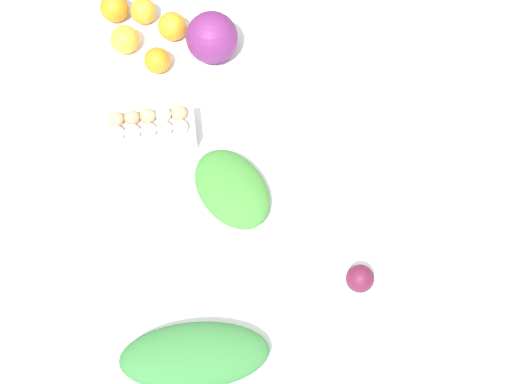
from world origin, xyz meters
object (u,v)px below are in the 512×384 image
Objects in this scene: orange_1 at (157,60)px; greens_bunch_kale at (194,355)px; cabbage_purple at (212,38)px; orange_3 at (125,40)px; orange_0 at (114,8)px; greens_bunch_dandelion at (232,189)px; orange_2 at (143,11)px; orange_4 at (172,26)px; beet_root at (360,278)px; egg_carton at (150,129)px.

greens_bunch_kale is at bearing 5.04° from orange_1.
orange_3 is (-0.04, -0.24, -0.03)m from cabbage_purple.
orange_0 reaches higher than orange_3.
orange_2 reaches higher than greens_bunch_dandelion.
orange_4 is at bearing 105.69° from orange_3.
beet_root is 0.93m from orange_3.
beet_root is (0.71, 0.31, -0.04)m from cabbage_purple.
orange_1 is at bearing 11.75° from orange_2.
orange_4 reaches higher than beet_root.
egg_carton is (0.27, -0.17, -0.03)m from cabbage_purple.
orange_1 is at bearing -174.96° from greens_bunch_kale.
greens_bunch_dandelion is 3.25× the size of orange_2.
egg_carton is 0.41m from orange_2.
greens_bunch_dandelion is 0.63m from orange_2.
orange_4 reaches higher than orange_2.
orange_0 is (-0.87, -0.58, 0.01)m from beet_root.
cabbage_purple is 1.97× the size of orange_1.
orange_3 is (0.12, 0.03, -0.00)m from orange_0.
orange_3 is at bearing -151.37° from greens_bunch_dandelion.
greens_bunch_dandelion is 0.55m from orange_4.
cabbage_purple is 1.79× the size of orange_3.
beet_root is at bearing 34.28° from orange_1.
cabbage_purple is 0.87m from greens_bunch_kale.
orange_3 is (-0.75, -0.55, 0.01)m from beet_root.
cabbage_purple is 0.60× the size of egg_carton.
orange_3 is (-0.08, -0.09, 0.00)m from orange_1.
cabbage_purple is at bearing -156.75° from beet_root.
orange_1 is (0.04, -0.15, -0.04)m from cabbage_purple.
orange_0 and orange_4 have the same top height.
orange_4 is (-0.35, 0.06, -0.00)m from egg_carton.
greens_bunch_dandelion is 3.68× the size of beet_root.
greens_bunch_dandelion is 0.74× the size of greens_bunch_kale.
orange_2 is (-0.60, -0.22, 0.01)m from greens_bunch_dandelion.
greens_bunch_dandelion is (0.18, 0.20, -0.01)m from egg_carton.
orange_4 reaches higher than orange_3.
orange_3 reaches higher than orange_2.
egg_carton is 0.99× the size of greens_bunch_dandelion.
cabbage_purple is at bearing 55.04° from orange_4.
orange_2 is 0.93× the size of orange_3.
egg_carton is at bearing 2.34° from orange_2.
greens_bunch_kale and beet_root have the same top height.
cabbage_purple is 1.76× the size of orange_4.
beet_root is at bearing 30.16° from orange_2.
greens_bunch_kale is 4.02× the size of orange_0.
greens_bunch_kale is (0.41, -0.11, 0.00)m from greens_bunch_dandelion.
orange_1 is at bearing 82.35° from egg_carton.
greens_bunch_kale is 1.01m from orange_2.
greens_bunch_dandelion is (0.45, 0.03, -0.04)m from cabbage_purple.
orange_2 is at bearing -129.11° from orange_4.
orange_1 is (0.20, 0.12, -0.00)m from orange_0.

